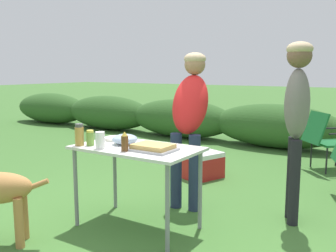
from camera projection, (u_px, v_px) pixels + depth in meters
The scene contains 14 objects.
ground_plane at pixel (138, 227), 3.39m from camera, with size 60.00×60.00×0.00m, color #3D6B2D.
shrub_hedge at pixel (275, 126), 6.81m from camera, with size 14.40×0.90×0.80m.
folding_table at pixel (137, 155), 3.29m from camera, with size 1.10×0.64×0.74m.
food_tray at pixel (153, 148), 3.12m from camera, with size 0.36×0.27×0.06m.
plate_stack at pixel (117, 138), 3.61m from camera, with size 0.24×0.24×0.03m, color white.
mixing_bowl at pixel (125, 139), 3.39m from camera, with size 0.23×0.23×0.09m, color #99B2CC.
paper_cup_stack at pixel (100, 140), 3.19m from camera, with size 0.08×0.08×0.15m, color white.
spice_jar at pixel (79, 135), 3.33m from camera, with size 0.08×0.08×0.19m.
beer_bottle at pixel (125, 142), 3.10m from camera, with size 0.06×0.06×0.16m.
relish_jar at pixel (90, 138), 3.33m from camera, with size 0.07×0.07×0.14m.
standing_person_in_navy_coat at pixel (190, 112), 3.79m from camera, with size 0.42×0.52×1.59m.
standing_person_in_olive_jacket at pixel (297, 108), 3.37m from camera, with size 0.32×0.37×1.66m.
camp_chair_green_behind_table at pixel (326, 138), 5.24m from camera, with size 0.75×0.73×0.83m.
cooler_box at pixel (203, 165), 4.90m from camera, with size 0.47×0.56×0.34m.
Camera 1 is at (1.95, -2.57, 1.41)m, focal length 40.00 mm.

